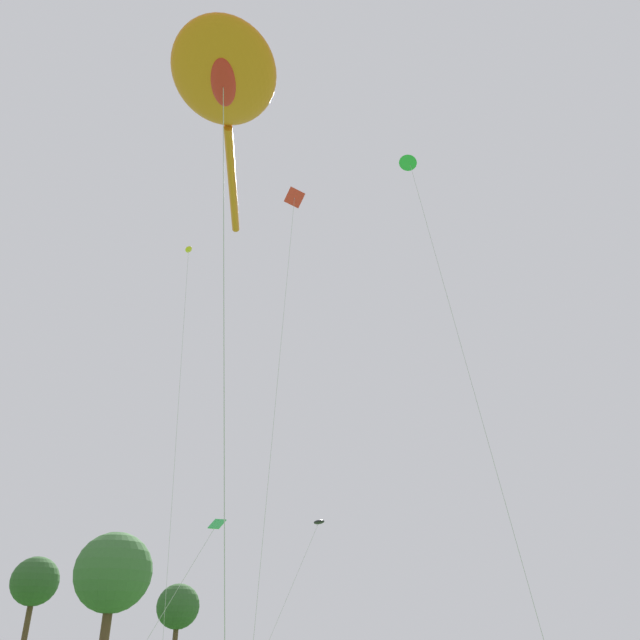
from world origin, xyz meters
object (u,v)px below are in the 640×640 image
(big_show_kite, at_px, (225,80))
(small_kite_bird_shape, at_px, (212,532))
(tree_broad_distant, at_px, (35,582))
(tree_pine_center, at_px, (113,573))
(tree_oak_left, at_px, (178,607))
(small_kite_streamer_purple, at_px, (187,270))
(small_kite_tiny_distant, at_px, (292,228))
(small_kite_delta_white, at_px, (409,161))
(small_kite_stunt_black, at_px, (319,523))

(big_show_kite, distance_m, small_kite_bird_shape, 18.09)
(tree_broad_distant, xyz_separation_m, tree_pine_center, (2.26, -12.91, 0.09))
(small_kite_bird_shape, relative_size, tree_oak_left, 0.87)
(small_kite_streamer_purple, distance_m, tree_oak_left, 45.88)
(small_kite_streamer_purple, bearing_deg, small_kite_tiny_distant, 47.42)
(small_kite_delta_white, bearing_deg, tree_oak_left, 138.06)
(big_show_kite, height_order, small_kite_delta_white, small_kite_delta_white)
(small_kite_delta_white, bearing_deg, small_kite_tiny_distant, 163.12)
(small_kite_delta_white, bearing_deg, small_kite_streamer_purple, 170.39)
(small_kite_stunt_black, distance_m, tree_broad_distant, 40.40)
(small_kite_bird_shape, xyz_separation_m, small_kite_streamer_purple, (0.12, 5.10, 15.45))
(small_kite_stunt_black, bearing_deg, small_kite_tiny_distant, -26.71)
(big_show_kite, relative_size, small_kite_delta_white, 0.82)
(small_kite_delta_white, bearing_deg, tree_broad_distant, 153.22)
(tree_broad_distant, bearing_deg, tree_oak_left, -15.31)
(big_show_kite, height_order, tree_pine_center, big_show_kite)
(big_show_kite, xyz_separation_m, small_kite_stunt_black, (18.31, 16.61, -9.80))
(small_kite_delta_white, relative_size, tree_oak_left, 3.02)
(small_kite_delta_white, relative_size, tree_broad_distant, 2.36)
(big_show_kite, height_order, small_kite_stunt_black, big_show_kite)
(small_kite_delta_white, height_order, small_kite_streamer_purple, small_kite_streamer_purple)
(small_kite_bird_shape, distance_m, tree_oak_left, 47.44)
(small_kite_tiny_distant, relative_size, tree_broad_distant, 2.56)
(small_kite_delta_white, distance_m, tree_pine_center, 45.41)
(big_show_kite, bearing_deg, tree_pine_center, -165.68)
(small_kite_tiny_distant, xyz_separation_m, tree_pine_center, (7.87, 34.48, -14.66))
(big_show_kite, distance_m, small_kite_stunt_black, 26.59)
(small_kite_tiny_distant, height_order, small_kite_streamer_purple, small_kite_tiny_distant)
(small_kite_bird_shape, bearing_deg, small_kite_delta_white, 96.32)
(small_kite_delta_white, height_order, small_kite_stunt_black, small_kite_delta_white)
(big_show_kite, bearing_deg, small_kite_bird_shape, -177.71)
(small_kite_delta_white, distance_m, tree_oak_left, 57.32)
(small_kite_tiny_distant, bearing_deg, tree_oak_left, -22.18)
(tree_oak_left, bearing_deg, small_kite_streamer_purple, -121.05)
(small_kite_stunt_black, xyz_separation_m, tree_broad_distant, (-2.43, 40.32, -0.92))
(small_kite_streamer_purple, bearing_deg, tree_oak_left, 176.23)
(small_kite_bird_shape, height_order, tree_broad_distant, tree_broad_distant)
(tree_pine_center, bearing_deg, small_kite_bird_shape, -107.68)
(small_kite_stunt_black, bearing_deg, small_kite_bird_shape, -41.09)
(small_kite_bird_shape, distance_m, small_kite_stunt_black, 12.12)
(tree_pine_center, bearing_deg, small_kite_delta_white, -99.63)
(small_kite_bird_shape, height_order, tree_pine_center, tree_pine_center)
(small_kite_stunt_black, xyz_separation_m, tree_pine_center, (-0.17, 27.41, -0.83))
(small_kite_delta_white, bearing_deg, small_kite_bird_shape, 177.10)
(small_kite_streamer_purple, bearing_deg, small_kite_delta_white, 39.36)
(small_kite_stunt_black, relative_size, tree_broad_distant, 0.87)
(small_kite_delta_white, height_order, small_kite_bird_shape, small_kite_delta_white)
(small_kite_bird_shape, bearing_deg, tree_broad_distant, -112.63)
(big_show_kite, xyz_separation_m, small_kite_delta_white, (10.94, 1.59, 3.89))
(small_kite_tiny_distant, distance_m, small_kite_stunt_black, 17.48)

